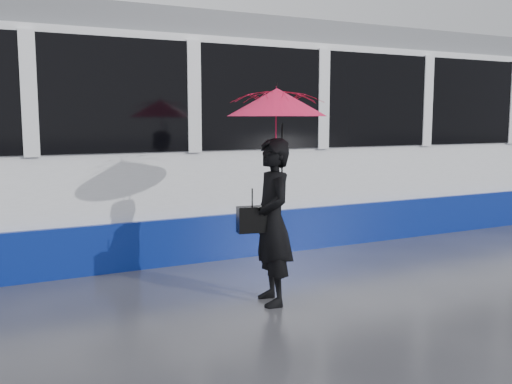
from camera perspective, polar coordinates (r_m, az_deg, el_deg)
ground at (r=6.99m, az=3.91°, el=-8.62°), size 90.00×90.00×0.00m
rails at (r=9.16m, az=-4.12°, el=-4.71°), size 34.00×1.51×0.02m
tram at (r=10.94m, az=14.11°, el=5.65°), size 26.00×2.56×3.35m
woman at (r=5.89m, az=1.63°, el=-3.01°), size 0.52×0.69×1.72m
umbrella at (r=5.82m, az=2.10°, el=7.03°), size 1.18×1.18×1.16m
handbag at (r=5.80m, az=-0.38°, el=-2.75°), size 0.33×0.19×0.45m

